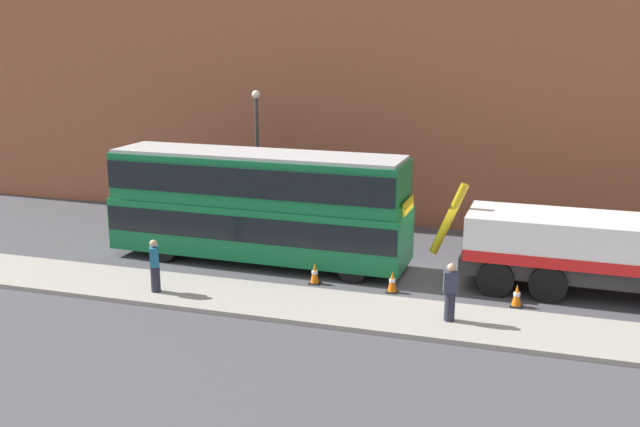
# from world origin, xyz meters

# --- Properties ---
(ground_plane) EXTENTS (120.00, 120.00, 0.00)m
(ground_plane) POSITION_xyz_m (0.00, 0.00, 0.00)
(ground_plane) COLOR #424247
(near_kerb) EXTENTS (60.00, 2.80, 0.15)m
(near_kerb) POSITION_xyz_m (0.00, -4.20, 0.07)
(near_kerb) COLOR gray
(near_kerb) RESTS_ON ground_plane
(building_facade) EXTENTS (60.00, 1.50, 16.00)m
(building_facade) POSITION_xyz_m (0.00, 6.86, 8.07)
(building_facade) COLOR #935138
(building_facade) RESTS_ON ground_plane
(recovery_tow_truck) EXTENTS (10.17, 2.82, 3.67)m
(recovery_tow_truck) POSITION_xyz_m (5.92, -0.38, 1.76)
(recovery_tow_truck) COLOR #2D2D2D
(recovery_tow_truck) RESTS_ON ground_plane
(double_decker_bus) EXTENTS (11.09, 2.77, 4.06)m
(double_decker_bus) POSITION_xyz_m (-6.43, -0.37, 2.23)
(double_decker_bus) COLOR #146B38
(double_decker_bus) RESTS_ON ground_plane
(pedestrian_onlooker) EXTENTS (0.42, 0.47, 1.71)m
(pedestrian_onlooker) POSITION_xyz_m (-8.20, -4.66, 0.99)
(pedestrian_onlooker) COLOR #232333
(pedestrian_onlooker) RESTS_ON near_kerb
(pedestrian_bystander) EXTENTS (0.45, 0.37, 1.71)m
(pedestrian_bystander) POSITION_xyz_m (1.04, -4.26, 0.99)
(pedestrian_bystander) COLOR #232333
(pedestrian_bystander) RESTS_ON near_kerb
(traffic_cone_near_bus) EXTENTS (0.36, 0.36, 0.72)m
(traffic_cone_near_bus) POSITION_xyz_m (-3.73, -2.03, 0.34)
(traffic_cone_near_bus) COLOR orange
(traffic_cone_near_bus) RESTS_ON ground_plane
(traffic_cone_midway) EXTENTS (0.36, 0.36, 0.72)m
(traffic_cone_midway) POSITION_xyz_m (-1.08, -2.07, 0.34)
(traffic_cone_midway) COLOR orange
(traffic_cone_midway) RESTS_ON ground_plane
(traffic_cone_near_truck) EXTENTS (0.36, 0.36, 0.72)m
(traffic_cone_near_truck) POSITION_xyz_m (2.82, -2.16, 0.34)
(traffic_cone_near_truck) COLOR orange
(traffic_cone_near_truck) RESTS_ON ground_plane
(street_lamp) EXTENTS (0.36, 0.36, 5.83)m
(street_lamp) POSITION_xyz_m (-8.49, 4.67, 3.47)
(street_lamp) COLOR #38383D
(street_lamp) RESTS_ON ground_plane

